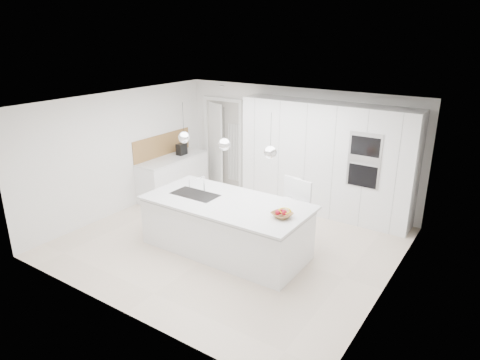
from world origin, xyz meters
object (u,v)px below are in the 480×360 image
Objects in this scene: espresso_machine at (182,149)px; bar_stool_right at (297,215)px; fruit_bowl at (282,215)px; bar_stool_left at (288,210)px; island_base at (225,227)px.

espresso_machine is 0.22× the size of bar_stool_right.
bar_stool_left is at bearing 111.94° from fruit_bowl.
fruit_bowl is (1.09, -0.01, 0.51)m from island_base.
fruit_bowl is at bearing -60.76° from bar_stool_left.
fruit_bowl is 0.27× the size of bar_stool_left.
fruit_bowl is 0.91m from bar_stool_right.
fruit_bowl is at bearing -0.29° from island_base.
bar_stool_left is (0.70, 0.96, 0.15)m from island_base.
bar_stool_right is at bearing 40.98° from island_base.
fruit_bowl is 4.04m from espresso_machine.
fruit_bowl is 1.10m from bar_stool_left.
fruit_bowl reaches higher than island_base.
fruit_bowl is at bearing -26.51° from espresso_machine.
bar_stool_right is at bearing -15.67° from espresso_machine.
fruit_bowl is at bearing -71.87° from bar_stool_right.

